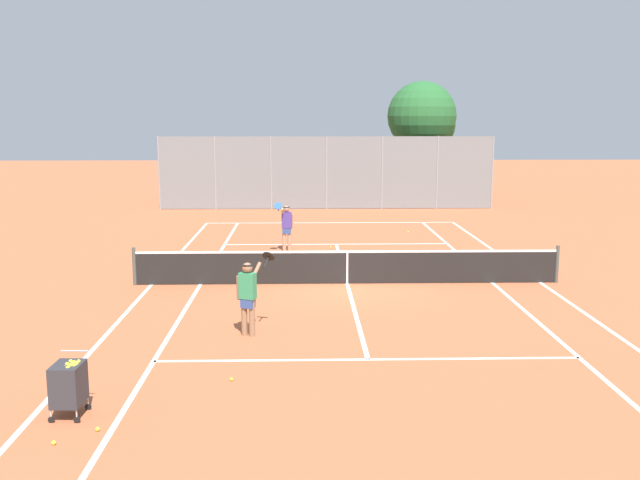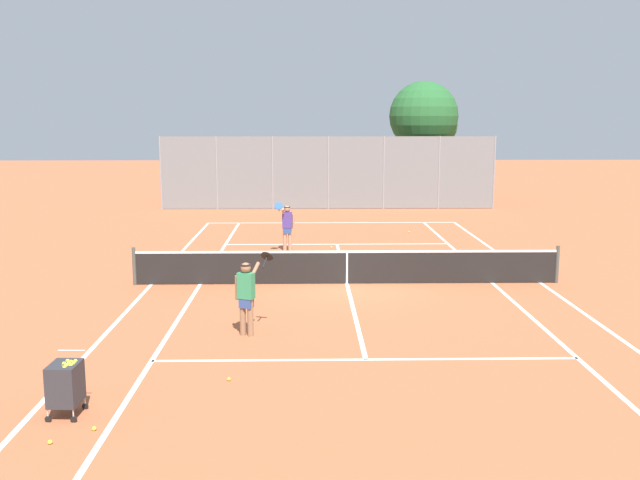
{
  "view_description": "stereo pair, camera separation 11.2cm",
  "coord_description": "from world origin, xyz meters",
  "px_view_note": "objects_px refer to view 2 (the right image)",
  "views": [
    {
      "loc": [
        -1.27,
        -19.56,
        4.61
      ],
      "look_at": [
        -0.73,
        1.5,
        1.0
      ],
      "focal_mm": 40.0,
      "sensor_mm": 36.0,
      "label": 1
    },
    {
      "loc": [
        -1.15,
        -19.56,
        4.61
      ],
      "look_at": [
        -0.73,
        1.5,
        1.0
      ],
      "focal_mm": 40.0,
      "sensor_mm": 36.0,
      "label": 2
    }
  ],
  "objects_px": {
    "tennis_net": "(347,266)",
    "player_far_left": "(287,225)",
    "player_near_side": "(247,293)",
    "loose_tennis_ball_2": "(266,258)",
    "loose_tennis_ball_3": "(229,379)",
    "loose_tennis_ball_5": "(409,232)",
    "tree_behind_left": "(426,119)",
    "ball_cart": "(65,383)",
    "loose_tennis_ball_4": "(331,247)",
    "loose_tennis_ball_1": "(50,442)",
    "loose_tennis_ball_0": "(94,429)"
  },
  "relations": [
    {
      "from": "loose_tennis_ball_2",
      "to": "player_near_side",
      "type": "bearing_deg",
      "value": -89.51
    },
    {
      "from": "player_near_side",
      "to": "loose_tennis_ball_5",
      "type": "xyz_separation_m",
      "value": [
        5.48,
        13.81,
        -0.89
      ]
    },
    {
      "from": "tree_behind_left",
      "to": "player_near_side",
      "type": "bearing_deg",
      "value": -107.62
    },
    {
      "from": "player_near_side",
      "to": "tennis_net",
      "type": "bearing_deg",
      "value": 63.15
    },
    {
      "from": "ball_cart",
      "to": "loose_tennis_ball_2",
      "type": "bearing_deg",
      "value": 79.17
    },
    {
      "from": "loose_tennis_ball_0",
      "to": "loose_tennis_ball_3",
      "type": "relative_size",
      "value": 1.0
    },
    {
      "from": "loose_tennis_ball_3",
      "to": "tennis_net",
      "type": "bearing_deg",
      "value": 71.3
    },
    {
      "from": "loose_tennis_ball_4",
      "to": "tree_behind_left",
      "type": "relative_size",
      "value": 0.01
    },
    {
      "from": "player_near_side",
      "to": "loose_tennis_ball_2",
      "type": "relative_size",
      "value": 26.88
    },
    {
      "from": "player_near_side",
      "to": "loose_tennis_ball_0",
      "type": "xyz_separation_m",
      "value": [
        -1.91,
        -4.71,
        -0.89
      ]
    },
    {
      "from": "loose_tennis_ball_0",
      "to": "tree_behind_left",
      "type": "bearing_deg",
      "value": 71.65
    },
    {
      "from": "tennis_net",
      "to": "player_far_left",
      "type": "height_order",
      "value": "player_far_left"
    },
    {
      "from": "loose_tennis_ball_0",
      "to": "loose_tennis_ball_4",
      "type": "height_order",
      "value": "same"
    },
    {
      "from": "loose_tennis_ball_5",
      "to": "loose_tennis_ball_0",
      "type": "bearing_deg",
      "value": -111.75
    },
    {
      "from": "loose_tennis_ball_3",
      "to": "loose_tennis_ball_5",
      "type": "height_order",
      "value": "same"
    },
    {
      "from": "player_far_left",
      "to": "loose_tennis_ball_3",
      "type": "height_order",
      "value": "player_far_left"
    },
    {
      "from": "ball_cart",
      "to": "player_far_left",
      "type": "height_order",
      "value": "player_far_left"
    },
    {
      "from": "loose_tennis_ball_5",
      "to": "tree_behind_left",
      "type": "distance_m",
      "value": 12.31
    },
    {
      "from": "player_near_side",
      "to": "loose_tennis_ball_2",
      "type": "bearing_deg",
      "value": 90.49
    },
    {
      "from": "player_far_left",
      "to": "loose_tennis_ball_3",
      "type": "relative_size",
      "value": 26.88
    },
    {
      "from": "tennis_net",
      "to": "tree_behind_left",
      "type": "distance_m",
      "value": 21.33
    },
    {
      "from": "player_near_side",
      "to": "loose_tennis_ball_5",
      "type": "height_order",
      "value": "player_near_side"
    },
    {
      "from": "loose_tennis_ball_0",
      "to": "loose_tennis_ball_5",
      "type": "relative_size",
      "value": 1.0
    },
    {
      "from": "player_far_left",
      "to": "tree_behind_left",
      "type": "xyz_separation_m",
      "value": [
        7.32,
        15.13,
        3.66
      ]
    },
    {
      "from": "loose_tennis_ball_3",
      "to": "tree_behind_left",
      "type": "height_order",
      "value": "tree_behind_left"
    },
    {
      "from": "loose_tennis_ball_4",
      "to": "loose_tennis_ball_3",
      "type": "bearing_deg",
      "value": -99.94
    },
    {
      "from": "loose_tennis_ball_0",
      "to": "tree_behind_left",
      "type": "relative_size",
      "value": 0.01
    },
    {
      "from": "ball_cart",
      "to": "player_far_left",
      "type": "relative_size",
      "value": 0.54
    },
    {
      "from": "player_near_side",
      "to": "loose_tennis_ball_0",
      "type": "bearing_deg",
      "value": -112.08
    },
    {
      "from": "player_far_left",
      "to": "loose_tennis_ball_3",
      "type": "distance_m",
      "value": 12.6
    },
    {
      "from": "player_near_side",
      "to": "loose_tennis_ball_1",
      "type": "xyz_separation_m",
      "value": [
        -2.41,
        -5.15,
        -0.89
      ]
    },
    {
      "from": "loose_tennis_ball_1",
      "to": "loose_tennis_ball_5",
      "type": "xyz_separation_m",
      "value": [
        7.89,
        18.96,
        0.0
      ]
    },
    {
      "from": "player_near_side",
      "to": "loose_tennis_ball_3",
      "type": "relative_size",
      "value": 26.88
    },
    {
      "from": "loose_tennis_ball_0",
      "to": "loose_tennis_ball_1",
      "type": "distance_m",
      "value": 0.67
    },
    {
      "from": "tennis_net",
      "to": "loose_tennis_ball_4",
      "type": "distance_m",
      "value": 5.62
    },
    {
      "from": "loose_tennis_ball_4",
      "to": "loose_tennis_ball_5",
      "type": "height_order",
      "value": "same"
    },
    {
      "from": "loose_tennis_ball_0",
      "to": "loose_tennis_ball_4",
      "type": "bearing_deg",
      "value": 74.83
    },
    {
      "from": "loose_tennis_ball_2",
      "to": "loose_tennis_ball_5",
      "type": "relative_size",
      "value": 1.0
    },
    {
      "from": "ball_cart",
      "to": "loose_tennis_ball_0",
      "type": "relative_size",
      "value": 14.58
    },
    {
      "from": "tennis_net",
      "to": "tree_behind_left",
      "type": "bearing_deg",
      "value": 74.73
    },
    {
      "from": "loose_tennis_ball_5",
      "to": "tree_behind_left",
      "type": "height_order",
      "value": "tree_behind_left"
    },
    {
      "from": "tennis_net",
      "to": "loose_tennis_ball_1",
      "type": "distance_m",
      "value": 11.05
    },
    {
      "from": "player_near_side",
      "to": "loose_tennis_ball_3",
      "type": "bearing_deg",
      "value": -92.36
    },
    {
      "from": "tree_behind_left",
      "to": "player_far_left",
      "type": "bearing_deg",
      "value": -115.82
    },
    {
      "from": "loose_tennis_ball_0",
      "to": "loose_tennis_ball_5",
      "type": "xyz_separation_m",
      "value": [
        7.39,
        18.52,
        0.0
      ]
    },
    {
      "from": "player_far_left",
      "to": "loose_tennis_ball_4",
      "type": "xyz_separation_m",
      "value": [
        1.57,
        0.52,
        -0.89
      ]
    },
    {
      "from": "loose_tennis_ball_4",
      "to": "player_far_left",
      "type": "bearing_deg",
      "value": -161.48
    },
    {
      "from": "tennis_net",
      "to": "player_near_side",
      "type": "bearing_deg",
      "value": -116.85
    },
    {
      "from": "ball_cart",
      "to": "tree_behind_left",
      "type": "distance_m",
      "value": 31.2
    },
    {
      "from": "loose_tennis_ball_3",
      "to": "player_far_left",
      "type": "bearing_deg",
      "value": 86.69
    }
  ]
}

